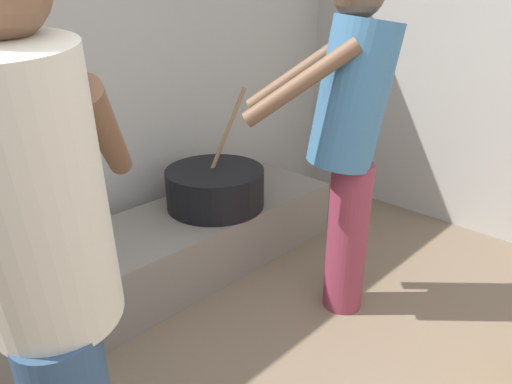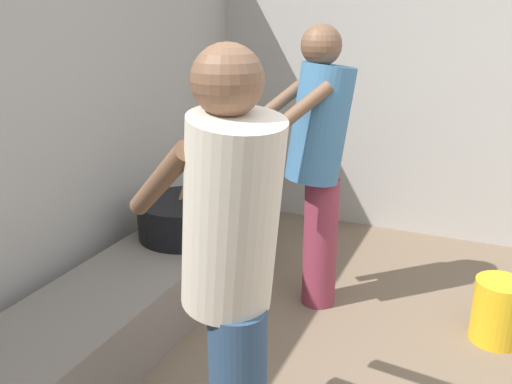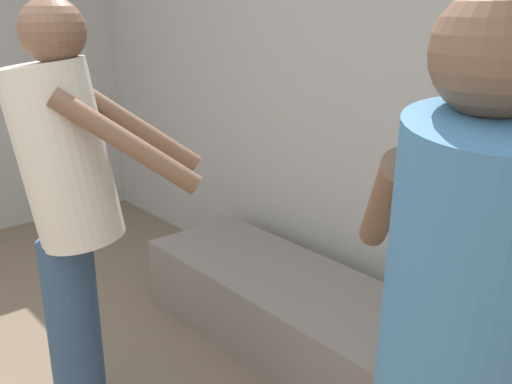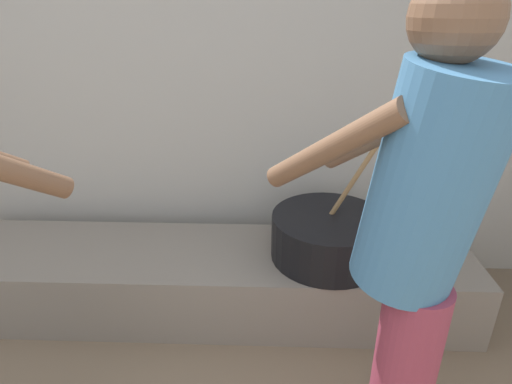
# 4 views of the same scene
# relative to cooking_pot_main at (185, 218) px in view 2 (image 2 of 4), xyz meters

# --- Properties ---
(hearth_ledge) EXTENTS (2.79, 0.60, 0.36)m
(hearth_ledge) POSITION_rel_cooking_pot_main_xyz_m (-0.63, 0.02, -0.29)
(hearth_ledge) COLOR slate
(hearth_ledge) RESTS_ON ground_plane
(cooking_pot_main) EXTENTS (0.58, 0.58, 0.68)m
(cooking_pot_main) POSITION_rel_cooking_pot_main_xyz_m (0.00, 0.00, 0.00)
(cooking_pot_main) COLOR black
(cooking_pot_main) RESTS_ON hearth_ledge
(cook_in_cream_shirt) EXTENTS (0.64, 0.74, 1.63)m
(cook_in_cream_shirt) POSITION_rel_cooking_pot_main_xyz_m (-1.31, -0.97, 0.46)
(cook_in_cream_shirt) COLOR navy
(cook_in_cream_shirt) RESTS_ON ground_plane
(cook_in_blue_shirt) EXTENTS (0.69, 0.71, 1.63)m
(cook_in_blue_shirt) POSITION_rel_cooking_pot_main_xyz_m (0.12, -0.81, 0.46)
(cook_in_blue_shirt) COLOR #8C3347
(cook_in_blue_shirt) RESTS_ON ground_plane
(bucket_yellow_plastic) EXTENTS (0.27, 0.27, 0.35)m
(bucket_yellow_plastic) POSITION_rel_cooking_pot_main_xyz_m (0.15, -1.83, -0.30)
(bucket_yellow_plastic) COLOR gold
(bucket_yellow_plastic) RESTS_ON ground_plane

